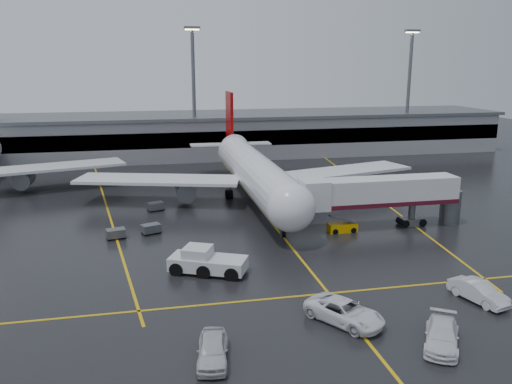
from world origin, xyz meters
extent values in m
plane|color=black|center=(0.00, 0.00, 0.00)|extent=(220.00, 220.00, 0.00)
cube|color=gold|center=(0.00, 0.00, 0.01)|extent=(0.25, 90.00, 0.02)
cube|color=gold|center=(0.00, -22.00, 0.01)|extent=(60.00, 0.25, 0.02)
cube|color=gold|center=(-20.00, 10.00, 0.01)|extent=(9.99, 69.35, 0.02)
cube|color=gold|center=(18.00, 10.00, 0.01)|extent=(7.57, 69.64, 0.02)
cube|color=gray|center=(0.00, 48.00, 4.00)|extent=(120.00, 18.00, 8.00)
cube|color=black|center=(0.00, 39.20, 4.50)|extent=(120.00, 0.40, 3.00)
cube|color=#595B60|center=(0.00, 48.00, 8.30)|extent=(122.00, 19.00, 0.60)
cylinder|color=#595B60|center=(-5.00, 42.00, 12.50)|extent=(0.70, 0.70, 25.00)
cube|color=#595B60|center=(-5.00, 42.00, 25.20)|extent=(3.00, 1.20, 0.50)
cube|color=#FFE5B2|center=(-5.00, 42.00, 24.90)|extent=(2.60, 0.90, 0.20)
cylinder|color=#595B60|center=(40.00, 42.00, 12.50)|extent=(0.70, 0.70, 25.00)
cube|color=#595B60|center=(40.00, 42.00, 25.20)|extent=(3.00, 1.20, 0.50)
cube|color=#FFE5B2|center=(40.00, 42.00, 24.90)|extent=(2.60, 0.90, 0.20)
cylinder|color=silver|center=(0.00, 8.00, 4.20)|extent=(5.20, 36.00, 5.20)
sphere|color=silver|center=(0.00, -10.00, 4.20)|extent=(5.20, 5.20, 5.20)
cone|color=silver|center=(0.00, 29.00, 4.80)|extent=(4.94, 8.00, 4.94)
cube|color=#8D0303|center=(0.00, 30.00, 9.70)|extent=(0.50, 5.50, 8.50)
cube|color=silver|center=(0.00, 29.00, 5.00)|extent=(14.00, 3.00, 0.25)
cube|color=silver|center=(-13.00, 10.00, 3.40)|extent=(22.80, 11.83, 0.40)
cube|color=silver|center=(13.00, 10.00, 3.40)|extent=(22.80, 11.83, 0.40)
cylinder|color=#595B60|center=(-9.50, 9.00, 2.00)|extent=(2.60, 4.50, 2.60)
cylinder|color=#595B60|center=(9.50, 9.00, 2.00)|extent=(2.60, 4.50, 2.60)
cylinder|color=#595B60|center=(0.00, -7.00, 1.00)|extent=(0.56, 0.56, 2.00)
cylinder|color=#595B60|center=(-3.20, 11.00, 1.00)|extent=(0.56, 0.56, 2.00)
cylinder|color=#595B60|center=(3.20, 11.00, 1.00)|extent=(0.56, 0.56, 2.00)
cylinder|color=black|center=(0.00, -7.00, 0.45)|extent=(0.40, 1.10, 1.10)
cylinder|color=black|center=(-3.20, 11.00, 0.55)|extent=(1.00, 1.40, 1.40)
cylinder|color=black|center=(3.20, 11.00, 0.55)|extent=(1.00, 1.40, 1.40)
cube|color=silver|center=(-29.00, 22.00, 3.40)|extent=(22.80, 11.83, 0.40)
cylinder|color=#595B60|center=(-32.50, 21.00, 2.00)|extent=(2.60, 4.50, 2.60)
cube|color=silver|center=(12.00, -6.00, 4.40)|extent=(18.00, 3.20, 3.00)
cube|color=#480C19|center=(12.00, -6.00, 3.10)|extent=(18.00, 3.30, 0.50)
cube|color=silver|center=(3.80, -6.00, 4.40)|extent=(3.00, 3.40, 3.30)
cylinder|color=#595B60|center=(16.00, -6.00, 1.50)|extent=(0.80, 0.80, 3.00)
cube|color=#595B60|center=(16.00, -6.00, 0.45)|extent=(2.60, 1.60, 0.90)
cylinder|color=#595B60|center=(21.00, -6.00, 2.00)|extent=(2.40, 2.40, 4.00)
cylinder|color=black|center=(14.90, -6.00, 0.45)|extent=(0.90, 1.80, 0.90)
cylinder|color=black|center=(17.10, -6.00, 0.45)|extent=(0.90, 1.80, 0.90)
cube|color=silver|center=(-9.31, -15.46, 0.90)|extent=(7.50, 5.46, 1.20)
cube|color=silver|center=(-10.22, -15.04, 1.89)|extent=(3.17, 3.17, 1.00)
cube|color=black|center=(-10.22, -15.04, 1.89)|extent=(2.86, 2.86, 0.90)
cylinder|color=black|center=(-11.66, -14.37, 0.55)|extent=(2.43, 3.26, 1.30)
cylinder|color=black|center=(-9.31, -15.46, 0.55)|extent=(2.43, 3.26, 1.30)
cylinder|color=black|center=(-6.96, -16.54, 0.55)|extent=(2.43, 3.26, 1.30)
cube|color=#D59806|center=(7.08, -6.68, 0.50)|extent=(3.33, 1.46, 1.01)
cube|color=#595B60|center=(7.08, -6.68, 1.47)|extent=(3.20, 0.91, 1.15)
cylinder|color=black|center=(5.98, -6.71, 0.27)|extent=(0.68, 1.57, 0.64)
cylinder|color=black|center=(8.18, -6.65, 0.27)|extent=(0.68, 1.57, 0.64)
imported|color=white|center=(-0.56, -26.97, 0.85)|extent=(5.75, 6.65, 1.70)
imported|color=silver|center=(4.68, -31.43, 0.77)|extent=(4.68, 5.67, 1.55)
imported|color=silver|center=(11.30, -25.84, 0.83)|extent=(3.08, 5.31, 1.65)
imported|color=silver|center=(-10.76, -30.09, 0.82)|extent=(2.68, 5.08, 1.65)
cube|color=#595B60|center=(-14.30, -2.93, 0.65)|extent=(2.33, 1.92, 0.90)
cylinder|color=black|center=(-14.87, -3.68, 0.18)|extent=(0.40, 0.20, 0.40)
cylinder|color=black|center=(-13.37, -3.11, 0.18)|extent=(0.40, 0.20, 0.40)
cylinder|color=black|center=(-15.22, -2.74, 0.18)|extent=(0.40, 0.20, 0.40)
cylinder|color=black|center=(-13.73, -2.18, 0.18)|extent=(0.40, 0.20, 0.40)
cube|color=#595B60|center=(-18.08, -3.89, 0.65)|extent=(2.23, 1.70, 0.90)
cylinder|color=black|center=(-18.75, -4.56, 0.18)|extent=(0.40, 0.20, 0.40)
cylinder|color=black|center=(-17.19, -4.21, 0.18)|extent=(0.40, 0.20, 0.40)
cylinder|color=black|center=(-18.97, -3.58, 0.18)|extent=(0.40, 0.20, 0.40)
cylinder|color=black|center=(-17.41, -3.23, 0.18)|extent=(0.40, 0.20, 0.40)
cube|color=#595B60|center=(-13.57, 6.59, 0.65)|extent=(2.32, 1.90, 0.90)
cylinder|color=black|center=(-14.15, 5.84, 0.18)|extent=(0.40, 0.20, 0.40)
cylinder|color=black|center=(-12.65, 6.39, 0.18)|extent=(0.40, 0.20, 0.40)
cylinder|color=black|center=(-14.49, 6.78, 0.18)|extent=(0.40, 0.20, 0.40)
cylinder|color=black|center=(-12.99, 7.33, 0.18)|extent=(0.40, 0.20, 0.40)
camera|label=1|loc=(-14.19, -59.95, 18.64)|focal=36.46mm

